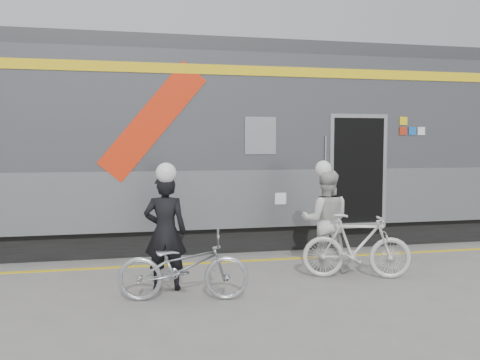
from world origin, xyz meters
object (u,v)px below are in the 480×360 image
object	(u,v)px
woman	(326,221)
bicycle_right	(357,246)
bicycle_left	(183,266)
man	(165,232)

from	to	relation	value
woman	bicycle_right	size ratio (longest dim) A/B	0.99
bicycle_left	bicycle_right	bearing A→B (deg)	-69.71
man	bicycle_left	bearing A→B (deg)	119.26
woman	bicycle_left	bearing A→B (deg)	40.71
man	woman	distance (m)	2.71
woman	bicycle_right	world-z (taller)	woman
man	woman	size ratio (longest dim) A/B	1.00
man	woman	xyz separation A→B (m)	(2.66, 0.54, -0.00)
bicycle_left	woman	size ratio (longest dim) A/B	1.05
man	bicycle_right	world-z (taller)	man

